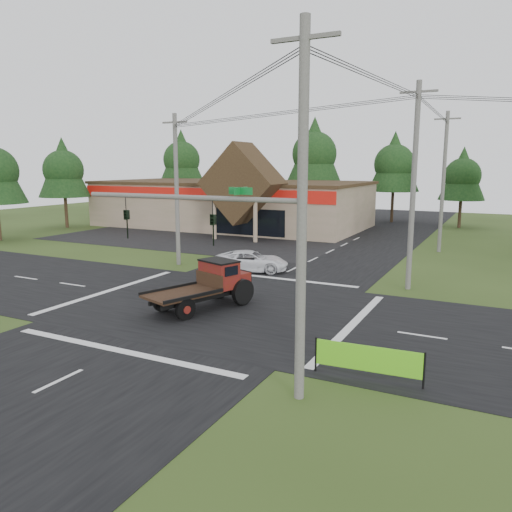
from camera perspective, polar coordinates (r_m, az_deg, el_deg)
The scene contains 19 objects.
ground at distance 25.41m, azimuth -4.55°, elevation -5.72°, with size 120.00×120.00×0.00m, color #2D4017.
road_ns at distance 25.40m, azimuth -4.55°, elevation -5.70°, with size 12.00×120.00×0.02m, color black.
road_ew at distance 25.40m, azimuth -4.55°, elevation -5.70°, with size 120.00×12.00×0.02m, color black.
parking_apron at distance 48.48m, azimuth -7.07°, elevation 1.96°, with size 28.00×14.00×0.02m, color black.
cvs_building at distance 58.03m, azimuth -2.71°, elevation 6.15°, with size 30.40×18.20×9.19m.
traffic_signal_mast at distance 15.24m, azimuth -0.69°, elevation 0.55°, with size 8.12×0.24×7.00m.
utility_pole_nr at distance 14.39m, azimuth 5.28°, elevation 4.80°, with size 2.00×0.30×11.00m.
utility_pole_nw at distance 35.55m, azimuth -9.06°, elevation 7.59°, with size 2.00×0.30×10.50m.
utility_pole_ne at distance 29.24m, azimuth 17.55°, elevation 7.66°, with size 2.00×0.30×11.50m.
utility_pole_n at distance 43.11m, azimuth 20.62°, elevation 7.99°, with size 2.00×0.30×11.20m.
tree_row_a at distance 74.35m, azimuth -8.51°, elevation 11.03°, with size 6.72×6.72×12.12m.
tree_row_b at distance 70.85m, azimuth -0.80°, elevation 10.09°, with size 5.60×5.60×10.10m.
tree_row_c at distance 65.90m, azimuth 6.68°, elevation 11.76°, with size 7.28×7.28×13.13m.
tree_row_d at distance 64.11m, azimuth 15.53°, elevation 10.30°, with size 6.16×6.16×11.11m.
tree_row_e at distance 61.02m, azimuth 22.55°, elevation 8.64°, with size 5.04×5.04×9.09m.
tree_side_w at distance 60.57m, azimuth -21.17°, elevation 9.37°, with size 5.60×5.60×10.10m.
antique_flatbed_truck at distance 24.67m, azimuth -6.25°, elevation -3.40°, with size 2.16×5.66×2.37m, color #5D1D0D, non-canonical shape.
roadside_banner at distance 17.18m, azimuth 12.65°, elevation -11.78°, with size 3.63×0.11×1.24m, color #5EC41A, non-canonical shape.
white_pickup at distance 33.36m, azimuth -0.64°, elevation -0.58°, with size 2.31×5.00×1.39m, color white.
Camera 1 is at (12.74, -20.83, 7.02)m, focal length 35.00 mm.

